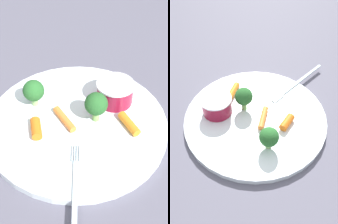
{
  "view_description": "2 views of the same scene",
  "coord_description": "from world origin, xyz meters",
  "views": [
    {
      "loc": [
        0.12,
        0.33,
        0.38
      ],
      "look_at": [
        -0.01,
        -0.01,
        0.02
      ],
      "focal_mm": 52.21,
      "sensor_mm": 36.0,
      "label": 1
    },
    {
      "loc": [
        0.11,
        -0.28,
        0.35
      ],
      "look_at": [
        -0.0,
        -0.01,
        0.03
      ],
      "focal_mm": 36.47,
      "sensor_mm": 36.0,
      "label": 2
    }
  ],
  "objects": [
    {
      "name": "ground_plane",
      "position": [
        0.0,
        0.0,
        0.0
      ],
      "size": [
        2.4,
        2.4,
        0.0
      ],
      "primitive_type": "plane",
      "color": "#555362"
    },
    {
      "name": "plate",
      "position": [
        0.0,
        0.0,
        0.01
      ],
      "size": [
        0.28,
        0.28,
        0.01
      ],
      "primitive_type": "cylinder",
      "color": "white",
      "rests_on": "ground_plane"
    },
    {
      "name": "sauce_cup",
      "position": [
        -0.07,
        -0.02,
        0.03
      ],
      "size": [
        0.06,
        0.06,
        0.04
      ],
      "color": "maroon",
      "rests_on": "plate"
    },
    {
      "name": "broccoli_floret_0",
      "position": [
        -0.03,
        0.01,
        0.04
      ],
      "size": [
        0.04,
        0.04,
        0.05
      ],
      "color": "#84BA5D",
      "rests_on": "plate"
    },
    {
      "name": "broccoli_floret_1",
      "position": [
        0.05,
        -0.06,
        0.04
      ],
      "size": [
        0.03,
        0.03,
        0.05
      ],
      "color": "#94C474",
      "rests_on": "plate"
    },
    {
      "name": "carrot_stick_0",
      "position": [
        -0.07,
        0.04,
        0.02
      ],
      "size": [
        0.02,
        0.05,
        0.01
      ],
      "primitive_type": "cylinder",
      "rotation": [
        1.57,
        0.0,
        0.09
      ],
      "color": "orange",
      "rests_on": "plate"
    },
    {
      "name": "carrot_stick_1",
      "position": [
        0.07,
        0.0,
        0.02
      ],
      "size": [
        0.02,
        0.04,
        0.02
      ],
      "primitive_type": "cylinder",
      "rotation": [
        1.57,
        0.0,
        2.96
      ],
      "color": "orange",
      "rests_on": "plate"
    },
    {
      "name": "carrot_stick_2",
      "position": [
        0.02,
        -0.01,
        0.02
      ],
      "size": [
        0.02,
        0.06,
        0.01
      ],
      "primitive_type": "cylinder",
      "rotation": [
        1.57,
        0.0,
        0.18
      ],
      "color": "orange",
      "rests_on": "plate"
    },
    {
      "name": "fork",
      "position": [
        0.05,
        0.13,
        0.01
      ],
      "size": [
        0.08,
        0.17,
        0.0
      ],
      "color": "#ABBDC7",
      "rests_on": "plate"
    }
  ]
}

